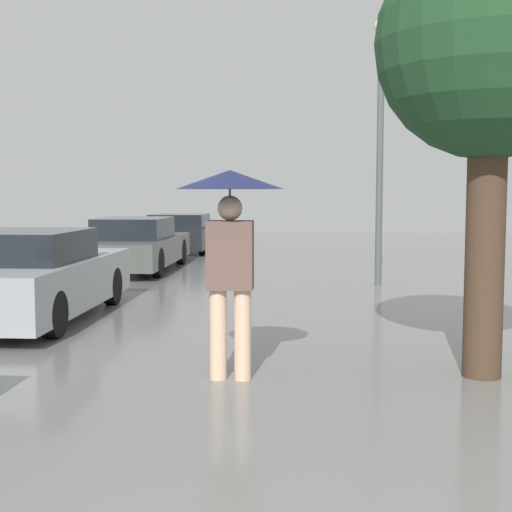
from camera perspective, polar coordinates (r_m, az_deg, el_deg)
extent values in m
cylinder|color=beige|center=(6.64, -3.05, -6.27)|extent=(0.16, 0.16, 0.84)
cylinder|color=beige|center=(6.62, -1.08, -6.31)|extent=(0.16, 0.16, 0.84)
cube|color=brown|center=(6.52, -2.09, 0.07)|extent=(0.42, 0.25, 0.63)
sphere|color=beige|center=(6.50, -2.10, 3.85)|extent=(0.23, 0.23, 0.23)
cylinder|color=#515456|center=(6.50, -2.09, 2.45)|extent=(0.02, 0.02, 0.67)
cone|color=#191E4C|center=(6.50, -2.11, 6.14)|extent=(0.98, 0.98, 0.17)
cube|color=#9EA3A8|center=(10.28, -17.61, -2.10)|extent=(1.75, 4.18, 0.66)
cube|color=black|center=(10.04, -18.13, 0.78)|extent=(1.48, 1.88, 0.41)
cylinder|color=black|center=(11.79, -18.83, -2.22)|extent=(0.18, 0.57, 0.57)
cylinder|color=black|center=(11.28, -11.45, -2.36)|extent=(0.18, 0.57, 0.57)
cylinder|color=black|center=(8.83, -15.90, -4.52)|extent=(0.18, 0.57, 0.57)
cube|color=#4C514C|center=(16.18, -9.53, 0.47)|extent=(1.69, 4.48, 0.56)
cube|color=black|center=(15.93, -9.74, 2.22)|extent=(1.43, 2.02, 0.45)
cylinder|color=black|center=(17.72, -10.87, 0.39)|extent=(0.18, 0.60, 0.60)
cylinder|color=black|center=(17.40, -6.03, 0.37)|extent=(0.18, 0.60, 0.60)
cylinder|color=black|center=(15.06, -13.56, -0.48)|extent=(0.18, 0.60, 0.60)
cylinder|color=black|center=(14.68, -7.89, -0.53)|extent=(0.18, 0.60, 0.60)
cube|color=black|center=(21.21, -6.03, 1.58)|extent=(1.83, 3.99, 0.56)
cube|color=black|center=(20.99, -6.14, 2.84)|extent=(1.56, 1.79, 0.38)
cylinder|color=black|center=(22.58, -7.55, 1.38)|extent=(0.18, 0.57, 0.57)
cylinder|color=black|center=(22.31, -3.39, 1.37)|extent=(0.18, 0.57, 0.57)
cylinder|color=black|center=(20.17, -8.94, 0.93)|extent=(0.18, 0.57, 0.57)
cylinder|color=black|center=(19.87, -4.29, 0.91)|extent=(0.18, 0.57, 0.57)
cylinder|color=#473323|center=(6.94, 17.86, 0.90)|extent=(0.36, 0.36, 2.50)
sphere|color=#1E4223|center=(7.06, 18.28, 15.88)|extent=(2.10, 2.10, 2.10)
cylinder|color=#515456|center=(13.45, 9.88, 7.59)|extent=(0.12, 0.12, 4.66)
sphere|color=beige|center=(13.78, 10.04, 17.67)|extent=(0.28, 0.28, 0.28)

